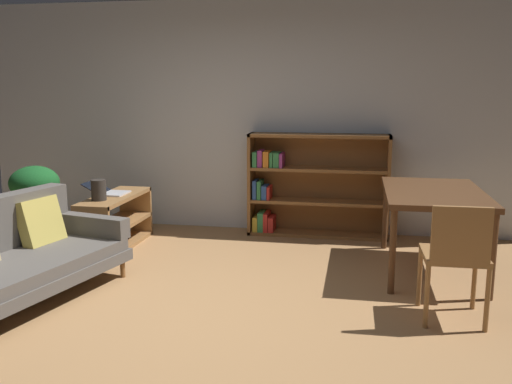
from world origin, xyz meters
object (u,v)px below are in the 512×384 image
desk_speaker (99,190)px  potted_floor_plant (35,192)px  open_laptop (108,191)px  dining_table (434,198)px  fabric_couch (0,258)px  dining_chair_near (456,253)px  media_console (116,222)px  bookshelf (310,185)px

desk_speaker → potted_floor_plant: potted_floor_plant is taller
open_laptop → dining_table: dining_table is taller
potted_floor_plant → dining_table: potted_floor_plant is taller
fabric_couch → dining_table: size_ratio=1.45×
desk_speaker → dining_chair_near: size_ratio=0.24×
media_console → desk_speaker: desk_speaker is taller
fabric_couch → desk_speaker: (0.15, 1.39, 0.29)m
desk_speaker → media_console: bearing=80.4°
potted_floor_plant → bookshelf: (2.87, 0.99, -0.01)m
media_console → dining_table: dining_table is taller
media_console → open_laptop: bearing=143.2°
dining_table → dining_chair_near: (0.02, -1.17, -0.17)m
media_console → open_laptop: open_laptop is taller
bookshelf → desk_speaker: bearing=-150.0°
fabric_couch → dining_chair_near: 3.45m
desk_speaker → dining_chair_near: dining_chair_near is taller
dining_table → dining_chair_near: dining_chair_near is taller
desk_speaker → bookshelf: 2.36m
open_laptop → bookshelf: bearing=21.7°
dining_chair_near → bookshelf: bearing=118.6°
bookshelf → media_console: bearing=-155.4°
media_console → dining_chair_near: bearing=-23.0°
desk_speaker → open_laptop: bearing=100.3°
fabric_couch → bookshelf: bearing=49.5°
open_laptop → bookshelf: bookshelf is taller
open_laptop → potted_floor_plant: potted_floor_plant is taller
desk_speaker → dining_chair_near: (3.29, -1.11, -0.15)m
open_laptop → desk_speaker: (0.06, -0.34, 0.08)m
potted_floor_plant → bookshelf: size_ratio=0.54×
fabric_couch → desk_speaker: bearing=83.7°
fabric_couch → dining_chair_near: bearing=4.6°
fabric_couch → bookshelf: 3.38m
dining_table → bookshelf: bookshelf is taller
open_laptop → media_console: bearing=-36.8°
potted_floor_plant → bookshelf: bearing=19.0°
fabric_couch → media_console: (0.20, 1.66, -0.10)m
fabric_couch → potted_floor_plant: potted_floor_plant is taller
open_laptop → dining_table: bearing=-4.8°
fabric_couch → media_console: 1.67m
desk_speaker → bookshelf: bookshelf is taller
open_laptop → dining_chair_near: dining_chair_near is taller
open_laptop → potted_floor_plant: 0.79m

